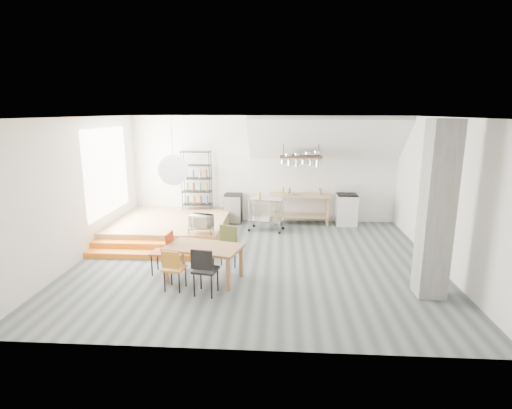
# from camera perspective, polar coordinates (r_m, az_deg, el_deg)

# --- Properties ---
(floor) EXTENTS (8.00, 8.00, 0.00)m
(floor) POSITION_cam_1_polar(r_m,az_deg,el_deg) (9.18, 0.02, -8.02)
(floor) COLOR #495255
(floor) RESTS_ON ground
(wall_back) EXTENTS (8.00, 0.04, 3.20)m
(wall_back) POSITION_cam_1_polar(r_m,az_deg,el_deg) (12.17, 1.06, 5.05)
(wall_back) COLOR silver
(wall_back) RESTS_ON ground
(wall_left) EXTENTS (0.04, 7.00, 3.20)m
(wall_left) POSITION_cam_1_polar(r_m,az_deg,el_deg) (9.82, -23.98, 1.96)
(wall_left) COLOR silver
(wall_left) RESTS_ON ground
(wall_right) EXTENTS (0.04, 7.00, 3.20)m
(wall_right) POSITION_cam_1_polar(r_m,az_deg,el_deg) (9.37, 25.24, 1.34)
(wall_right) COLOR silver
(wall_right) RESTS_ON ground
(ceiling) EXTENTS (8.00, 7.00, 0.02)m
(ceiling) POSITION_cam_1_polar(r_m,az_deg,el_deg) (8.56, 0.02, 12.39)
(ceiling) COLOR white
(ceiling) RESTS_ON wall_back
(slope_ceiling) EXTENTS (4.40, 1.44, 1.32)m
(slope_ceiling) POSITION_cam_1_polar(r_m,az_deg,el_deg) (11.53, 10.03, 9.15)
(slope_ceiling) COLOR white
(slope_ceiling) RESTS_ON wall_back
(window_pane) EXTENTS (0.02, 2.50, 2.20)m
(window_pane) POSITION_cam_1_polar(r_m,az_deg,el_deg) (11.11, -20.47, 4.49)
(window_pane) COLOR white
(window_pane) RESTS_ON wall_left
(platform) EXTENTS (3.00, 3.00, 0.40)m
(platform) POSITION_cam_1_polar(r_m,az_deg,el_deg) (11.40, -11.99, -3.00)
(platform) COLOR #98764C
(platform) RESTS_ON ground
(step_lower) EXTENTS (3.00, 0.35, 0.13)m
(step_lower) POSITION_cam_1_polar(r_m,az_deg,el_deg) (9.67, -15.02, -6.93)
(step_lower) COLOR orange
(step_lower) RESTS_ON ground
(step_upper) EXTENTS (3.00, 0.35, 0.27)m
(step_upper) POSITION_cam_1_polar(r_m,az_deg,el_deg) (9.96, -14.41, -5.90)
(step_upper) COLOR orange
(step_upper) RESTS_ON ground
(concrete_column) EXTENTS (0.50, 0.50, 3.20)m
(concrete_column) POSITION_cam_1_polar(r_m,az_deg,el_deg) (7.75, 24.39, -0.82)
(concrete_column) COLOR slate
(concrete_column) RESTS_ON ground
(kitchen_counter) EXTENTS (1.80, 0.60, 0.91)m
(kitchen_counter) POSITION_cam_1_polar(r_m,az_deg,el_deg) (12.01, 6.22, 0.13)
(kitchen_counter) COLOR #98764C
(kitchen_counter) RESTS_ON ground
(stove) EXTENTS (0.60, 0.60, 1.18)m
(stove) POSITION_cam_1_polar(r_m,az_deg,el_deg) (12.19, 12.78, -0.62)
(stove) COLOR white
(stove) RESTS_ON ground
(pot_rack) EXTENTS (1.20, 0.50, 1.43)m
(pot_rack) POSITION_cam_1_polar(r_m,az_deg,el_deg) (11.56, 6.57, 6.41)
(pot_rack) COLOR #3E2518
(pot_rack) RESTS_ON ceiling
(wire_shelving) EXTENTS (0.88, 0.38, 1.80)m
(wire_shelving) POSITION_cam_1_polar(r_m,az_deg,el_deg) (12.17, -8.47, 3.61)
(wire_shelving) COLOR black
(wire_shelving) RESTS_ON platform
(microwave_shelf) EXTENTS (0.60, 0.40, 0.16)m
(microwave_shelf) POSITION_cam_1_polar(r_m,az_deg,el_deg) (9.89, -7.84, -3.24)
(microwave_shelf) COLOR #98764C
(microwave_shelf) RESTS_ON platform
(paper_lantern) EXTENTS (0.60, 0.60, 0.60)m
(paper_lantern) POSITION_cam_1_polar(r_m,az_deg,el_deg) (7.97, -11.72, 4.84)
(paper_lantern) COLOR white
(paper_lantern) RESTS_ON ceiling
(dining_table) EXTENTS (1.64, 1.18, 0.70)m
(dining_table) POSITION_cam_1_polar(r_m,az_deg,el_deg) (8.07, -7.48, -6.42)
(dining_table) COLOR #915D34
(dining_table) RESTS_ON ground
(chair_mustard) EXTENTS (0.43, 0.43, 0.82)m
(chair_mustard) POSITION_cam_1_polar(r_m,az_deg,el_deg) (7.71, -11.77, -8.64)
(chair_mustard) COLOR #C47621
(chair_mustard) RESTS_ON ground
(chair_black) EXTENTS (0.49, 0.49, 0.92)m
(chair_black) POSITION_cam_1_polar(r_m,az_deg,el_deg) (7.40, -7.42, -8.91)
(chair_black) COLOR black
(chair_black) RESTS_ON ground
(chair_olive) EXTENTS (0.55, 0.55, 0.93)m
(chair_olive) POSITION_cam_1_polar(r_m,az_deg,el_deg) (8.60, -4.34, -5.60)
(chair_olive) COLOR #55622E
(chair_olive) RESTS_ON ground
(chair_red) EXTENTS (0.44, 0.44, 0.90)m
(chair_red) POSITION_cam_1_polar(r_m,az_deg,el_deg) (8.52, -12.89, -6.21)
(chair_red) COLOR #C23A1B
(chair_red) RESTS_ON ground
(rolling_cart) EXTENTS (1.04, 0.73, 0.94)m
(rolling_cart) POSITION_cam_1_polar(r_m,az_deg,el_deg) (11.26, 1.48, -0.74)
(rolling_cart) COLOR silver
(rolling_cart) RESTS_ON ground
(mini_fridge) EXTENTS (0.52, 0.52, 0.88)m
(mini_fridge) POSITION_cam_1_polar(r_m,az_deg,el_deg) (12.17, -3.26, -0.53)
(mini_fridge) COLOR black
(mini_fridge) RESTS_ON ground
(microwave) EXTENTS (0.62, 0.52, 0.29)m
(microwave) POSITION_cam_1_polar(r_m,az_deg,el_deg) (9.84, -7.87, -2.31)
(microwave) COLOR beige
(microwave) RESTS_ON microwave_shelf
(bowl) EXTENTS (0.30, 0.30, 0.06)m
(bowl) POSITION_cam_1_polar(r_m,az_deg,el_deg) (11.89, 5.39, 1.56)
(bowl) COLOR silver
(bowl) RESTS_ON kitchen_counter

